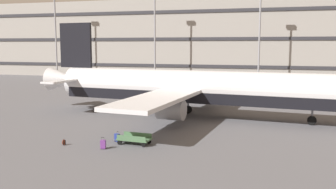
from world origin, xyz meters
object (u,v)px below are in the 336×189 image
object	(u,v)px
suitcase_navy	(117,137)
backpack_orange	(64,142)
airliner	(191,88)
suitcase_black	(103,144)
baggage_cart	(134,139)

from	to	relation	value
suitcase_navy	backpack_orange	size ratio (longest dim) A/B	1.63
airliner	suitcase_navy	size ratio (longest dim) A/B	44.33
airliner	suitcase_black	xyz separation A→B (m)	(-3.66, -14.72, -2.76)
suitcase_navy	backpack_orange	distance (m)	4.21
airliner	backpack_orange	world-z (taller)	airliner
suitcase_black	suitcase_navy	bearing A→B (deg)	85.38
airliner	backpack_orange	distance (m)	16.49
airliner	baggage_cart	distance (m)	13.19
suitcase_black	suitcase_navy	xyz separation A→B (m)	(0.18, 2.23, -0.01)
suitcase_navy	baggage_cart	xyz separation A→B (m)	(1.61, -0.28, 0.06)
suitcase_black	baggage_cart	bearing A→B (deg)	47.57
airliner	backpack_orange	size ratio (longest dim) A/B	72.29
airliner	suitcase_black	size ratio (longest dim) A/B	40.64
backpack_orange	baggage_cart	xyz separation A→B (m)	(5.25, 1.82, 0.20)
suitcase_black	backpack_orange	bearing A→B (deg)	177.74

